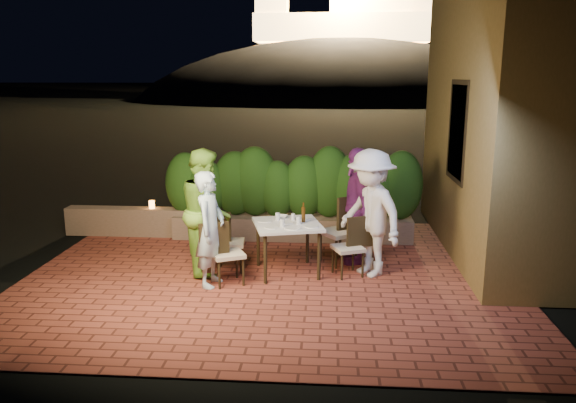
# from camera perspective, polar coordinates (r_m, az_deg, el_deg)

# --- Properties ---
(ground) EXTENTS (400.00, 400.00, 0.00)m
(ground) POSITION_cam_1_polar(r_m,az_deg,el_deg) (7.88, -2.23, -8.59)
(ground) COLOR black
(ground) RESTS_ON ground
(terrace_floor) EXTENTS (7.00, 6.00, 0.15)m
(terrace_floor) POSITION_cam_1_polar(r_m,az_deg,el_deg) (8.36, -1.83, -7.70)
(terrace_floor) COLOR brown
(terrace_floor) RESTS_ON ground
(building_wall) EXTENTS (1.60, 5.00, 5.00)m
(building_wall) POSITION_cam_1_polar(r_m,az_deg,el_deg) (9.69, 21.12, 9.87)
(building_wall) COLOR olive
(building_wall) RESTS_ON ground
(window_pane) EXTENTS (0.08, 1.00, 1.40)m
(window_pane) POSITION_cam_1_polar(r_m,az_deg,el_deg) (9.04, 16.99, 6.84)
(window_pane) COLOR black
(window_pane) RESTS_ON building_wall
(window_frame) EXTENTS (0.06, 1.15, 1.55)m
(window_frame) POSITION_cam_1_polar(r_m,az_deg,el_deg) (9.04, 16.93, 6.84)
(window_frame) COLOR black
(window_frame) RESTS_ON building_wall
(planter) EXTENTS (4.20, 0.55, 0.40)m
(planter) POSITION_cam_1_polar(r_m,az_deg,el_deg) (9.97, 0.42, -2.64)
(planter) COLOR #7B634E
(planter) RESTS_ON ground
(hedge) EXTENTS (4.00, 0.70, 1.10)m
(hedge) POSITION_cam_1_polar(r_m,az_deg,el_deg) (9.79, 0.42, 1.60)
(hedge) COLOR #1E4412
(hedge) RESTS_ON planter
(parapet) EXTENTS (2.20, 0.30, 0.50)m
(parapet) POSITION_cam_1_polar(r_m,az_deg,el_deg) (10.59, -16.02, -1.95)
(parapet) COLOR #7B634E
(parapet) RESTS_ON ground
(hill) EXTENTS (52.00, 40.00, 22.00)m
(hill) POSITION_cam_1_polar(r_m,az_deg,el_deg) (67.64, 5.36, 6.89)
(hill) COLOR black
(hill) RESTS_ON ground
(fortress) EXTENTS (26.00, 8.00, 8.00)m
(fortress) POSITION_cam_1_polar(r_m,az_deg,el_deg) (67.73, 5.62, 19.18)
(fortress) COLOR #FFCC7A
(fortress) RESTS_ON hill
(dining_table) EXTENTS (1.13, 1.13, 0.75)m
(dining_table) POSITION_cam_1_polar(r_m,az_deg,el_deg) (8.21, -0.05, -4.75)
(dining_table) COLOR white
(dining_table) RESTS_ON ground
(plate_nw) EXTENTS (0.20, 0.20, 0.01)m
(plate_nw) POSITION_cam_1_polar(r_m,az_deg,el_deg) (7.88, -1.72, -2.63)
(plate_nw) COLOR white
(plate_nw) RESTS_ON dining_table
(plate_sw) EXTENTS (0.21, 0.21, 0.01)m
(plate_sw) POSITION_cam_1_polar(r_m,az_deg,el_deg) (8.23, -2.39, -1.96)
(plate_sw) COLOR white
(plate_sw) RESTS_ON dining_table
(plate_ne) EXTENTS (0.20, 0.20, 0.01)m
(plate_ne) POSITION_cam_1_polar(r_m,az_deg,el_deg) (7.93, 2.40, -2.54)
(plate_ne) COLOR white
(plate_ne) RESTS_ON dining_table
(plate_se) EXTENTS (0.22, 0.22, 0.01)m
(plate_se) POSITION_cam_1_polar(r_m,az_deg,el_deg) (8.34, 1.49, -1.76)
(plate_se) COLOR white
(plate_se) RESTS_ON dining_table
(plate_centre) EXTENTS (0.20, 0.20, 0.01)m
(plate_centre) POSITION_cam_1_polar(r_m,az_deg,el_deg) (8.13, -0.12, -2.14)
(plate_centre) COLOR white
(plate_centre) RESTS_ON dining_table
(plate_front) EXTENTS (0.24, 0.24, 0.01)m
(plate_front) POSITION_cam_1_polar(r_m,az_deg,el_deg) (7.84, 0.49, -2.69)
(plate_front) COLOR white
(plate_front) RESTS_ON dining_table
(glass_nw) EXTENTS (0.07, 0.07, 0.11)m
(glass_nw) POSITION_cam_1_polar(r_m,az_deg,el_deg) (7.90, -0.58, -2.20)
(glass_nw) COLOR silver
(glass_nw) RESTS_ON dining_table
(glass_sw) EXTENTS (0.06, 0.06, 0.11)m
(glass_sw) POSITION_cam_1_polar(r_m,az_deg,el_deg) (8.27, -1.07, -1.53)
(glass_sw) COLOR silver
(glass_sw) RESTS_ON dining_table
(glass_ne) EXTENTS (0.07, 0.07, 0.11)m
(glass_ne) POSITION_cam_1_polar(r_m,az_deg,el_deg) (8.05, 1.06, -1.91)
(glass_ne) COLOR silver
(glass_ne) RESTS_ON dining_table
(glass_se) EXTENTS (0.06, 0.06, 0.10)m
(glass_se) POSITION_cam_1_polar(r_m,az_deg,el_deg) (8.27, 0.52, -1.57)
(glass_se) COLOR silver
(glass_se) RESTS_ON dining_table
(beer_bottle) EXTENTS (0.06, 0.06, 0.29)m
(beer_bottle) POSITION_cam_1_polar(r_m,az_deg,el_deg) (8.14, 1.57, -1.11)
(beer_bottle) COLOR #44280B
(beer_bottle) RESTS_ON dining_table
(bowl) EXTENTS (0.19, 0.19, 0.04)m
(bowl) POSITION_cam_1_polar(r_m,az_deg,el_deg) (8.41, -0.63, -1.54)
(bowl) COLOR white
(bowl) RESTS_ON dining_table
(chair_left_front) EXTENTS (0.55, 0.55, 0.89)m
(chair_left_front) POSITION_cam_1_polar(r_m,az_deg,el_deg) (7.82, -6.12, -5.19)
(chair_left_front) COLOR black
(chair_left_front) RESTS_ON ground
(chair_left_back) EXTENTS (0.45, 0.45, 0.88)m
(chair_left_back) POSITION_cam_1_polar(r_m,az_deg,el_deg) (8.35, -5.90, -4.06)
(chair_left_back) COLOR black
(chair_left_back) RESTS_ON ground
(chair_right_front) EXTENTS (0.52, 0.52, 0.86)m
(chair_right_front) POSITION_cam_1_polar(r_m,az_deg,el_deg) (8.13, 6.11, -4.59)
(chair_right_front) COLOR black
(chair_right_front) RESTS_ON ground
(chair_right_back) EXTENTS (0.67, 0.67, 1.03)m
(chair_right_back) POSITION_cam_1_polar(r_m,az_deg,el_deg) (8.63, 5.16, -2.98)
(chair_right_back) COLOR black
(chair_right_back) RESTS_ON ground
(diner_blue) EXTENTS (0.47, 0.63, 1.59)m
(diner_blue) POSITION_cam_1_polar(r_m,az_deg,el_deg) (7.70, -7.91, -2.80)
(diner_blue) COLOR silver
(diner_blue) RESTS_ON ground
(diner_green) EXTENTS (0.93, 1.05, 1.83)m
(diner_green) POSITION_cam_1_polar(r_m,az_deg,el_deg) (8.23, -8.35, -0.95)
(diner_green) COLOR #77B638
(diner_green) RESTS_ON ground
(diner_white) EXTENTS (1.25, 1.36, 1.83)m
(diner_white) POSITION_cam_1_polar(r_m,az_deg,el_deg) (8.08, 8.38, -1.19)
(diner_white) COLOR white
(diner_white) RESTS_ON ground
(diner_purple) EXTENTS (0.61, 1.11, 1.79)m
(diner_purple) POSITION_cam_1_polar(r_m,az_deg,el_deg) (8.63, 6.98, -0.42)
(diner_purple) COLOR #6D256F
(diner_purple) RESTS_ON ground
(parapet_lamp) EXTENTS (0.10, 0.10, 0.14)m
(parapet_lamp) POSITION_cam_1_polar(r_m,az_deg,el_deg) (10.36, -13.67, -0.31)
(parapet_lamp) COLOR orange
(parapet_lamp) RESTS_ON parapet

